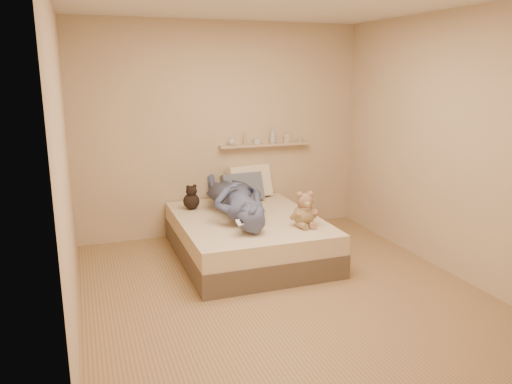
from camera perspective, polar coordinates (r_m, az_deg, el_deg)
name	(u,v)px	position (r m, az deg, el deg)	size (l,w,h in m)	color
room	(281,154)	(4.44, 2.83, 4.40)	(3.80, 3.80, 3.80)	#9D7C51
bed	(248,237)	(5.55, -0.98, -5.14)	(1.50, 1.90, 0.45)	brown
game_console	(244,222)	(4.82, -1.36, -3.41)	(0.18, 0.11, 0.06)	silver
teddy_bear	(305,212)	(5.16, 5.57, -2.25)	(0.31, 0.30, 0.37)	#9B7C55
dark_plush	(191,199)	(5.81, -7.40, -0.76)	(0.19, 0.19, 0.29)	black
pillow_cream	(249,182)	(6.29, -0.77, 1.15)	(0.55, 0.16, 0.40)	beige
pillow_grey	(242,188)	(6.12, -1.57, 0.51)	(0.50, 0.14, 0.34)	slate
person	(235,198)	(5.52, -2.36, -0.68)	(0.60, 1.64, 0.39)	#454B6D
wall_shelf	(265,145)	(6.36, 1.06, 5.42)	(1.20, 0.12, 0.03)	tan
shelf_bottles	(264,138)	(6.34, 0.96, 6.18)	(1.03, 0.13, 0.20)	#B6B9BF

